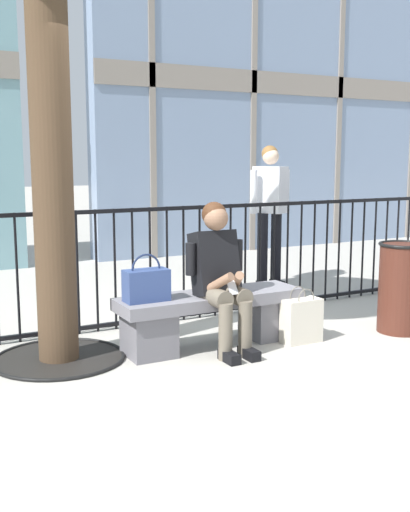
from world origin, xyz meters
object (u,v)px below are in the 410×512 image
Objects in this scene: seated_person_with_phone at (220,272)px; shopping_bag at (301,320)px; stone_bench at (211,314)px; bystander_at_railing at (270,204)px; handbag_on_bench at (146,284)px; trash_can at (401,287)px.

shopping_bag is at bearing -11.82° from seated_person_with_phone.
seated_person_with_phone is 0.86m from shopping_bag.
bystander_at_railing is (1.84, 1.87, 0.73)m from stone_bench.
bystander_at_railing is at bearing 47.55° from seated_person_with_phone.
bystander_at_railing reaches higher than stone_bench.
handbag_on_bench is 0.79× the size of shopping_bag.
seated_person_with_phone is 0.61m from handbag_on_bench.
trash_can is (1.70, -0.30, -0.23)m from seated_person_with_phone.
bystander_at_railing reaches higher than seated_person_with_phone.
stone_bench is at bearing 96.45° from seated_person_with_phone.
handbag_on_bench reaches higher than shopping_bag.
seated_person_with_phone is 3.21× the size of handbag_on_bench.
trash_can reaches higher than shopping_bag.
shopping_bag is 2.55m from bystander_at_railing.
handbag_on_bench is 0.46× the size of trash_can.
stone_bench is 1.78m from trash_can.
seated_person_with_phone is at bearing -132.45° from bystander_at_railing.
stone_bench is 0.94× the size of bystander_at_railing.
bystander_at_railing reaches higher than shopping_bag.
stone_bench is at bearing -134.59° from bystander_at_railing.
bystander_at_railing is 2.37m from trash_can.
seated_person_with_phone is at bearing 168.18° from shopping_bag.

